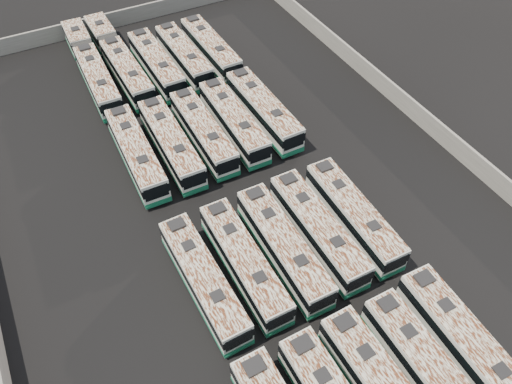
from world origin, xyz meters
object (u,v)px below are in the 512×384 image
at_px(bus_back_right, 184,56).
at_px(bus_back_far_right, 211,49).
at_px(bus_midfront_far_left, 204,280).
at_px(bus_midback_far_left, 136,153).
at_px(bus_back_center, 157,64).
at_px(bus_midfront_left, 244,263).
at_px(bus_back_far_left, 91,66).
at_px(bus_midback_far_right, 263,110).
at_px(bus_front_right, 429,372).
at_px(bus_midfront_far_right, 353,215).
at_px(bus_front_far_right, 466,346).
at_px(bus_midback_center, 203,132).
at_px(bus_midback_left, 171,143).
at_px(bus_back_left, 119,59).
at_px(bus_midfront_right, 318,230).
at_px(bus_midfront_center, 283,247).
at_px(bus_midback_right, 234,121).

xyz_separation_m(bus_back_right, bus_back_far_right, (3.54, -0.05, 0.03)).
xyz_separation_m(bus_midfront_far_left, bus_midback_far_left, (0.03, 16.33, 0.05)).
bearing_deg(bus_back_center, bus_midfront_far_left, -104.10).
distance_m(bus_midfront_left, bus_back_far_left, 33.41).
bearing_deg(bus_midback_far_right, bus_midfront_left, -123.74).
height_order(bus_front_right, bus_midfront_far_right, bus_front_right).
bearing_deg(bus_midfront_far_left, bus_back_center, 75.32).
distance_m(bus_front_far_right, bus_midback_far_right, 30.20).
relative_size(bus_midfront_far_left, bus_midback_center, 1.00).
relative_size(bus_front_right, bus_midfront_far_left, 1.00).
height_order(bus_midback_center, bus_midback_far_right, bus_midback_far_right).
distance_m(bus_front_far_right, bus_midback_left, 31.77).
height_order(bus_front_right, bus_midback_center, bus_midback_center).
bearing_deg(bus_midfront_far_right, bus_back_right, 97.93).
xyz_separation_m(bus_back_center, bus_back_far_right, (7.11, 0.07, -0.01)).
height_order(bus_midfront_left, bus_back_center, bus_back_center).
xyz_separation_m(bus_back_left, bus_back_center, (3.64, -3.27, 0.04)).
relative_size(bus_front_right, bus_midfront_right, 0.99).
distance_m(bus_midback_center, bus_midback_far_right, 7.11).
bearing_deg(bus_back_right, bus_back_far_left, 162.53).
relative_size(bus_midfront_center, bus_back_left, 0.66).
xyz_separation_m(bus_front_far_right, bus_back_center, (-7.12, 43.74, -0.01)).
bearing_deg(bus_back_left, bus_front_right, -82.36).
bearing_deg(bus_back_left, bus_midfront_far_right, -73.05).
xyz_separation_m(bus_back_far_left, bus_back_far_right, (14.08, -3.21, 0.03)).
relative_size(bus_front_right, bus_back_left, 0.64).
bearing_deg(bus_back_left, bus_front_far_right, -78.07).
bearing_deg(bus_back_right, bus_midfront_left, -104.20).
bearing_deg(bus_front_right, bus_back_left, 98.76).
bearing_deg(bus_front_right, bus_midfront_far_left, 127.40).
bearing_deg(bus_back_far_right, bus_midback_left, -128.45).
bearing_deg(bus_midfront_center, bus_midback_left, 103.00).
height_order(bus_midback_left, bus_back_far_right, bus_midback_left).
bearing_deg(bus_back_right, bus_midback_center, -105.33).
relative_size(bus_midfront_right, bus_midback_left, 0.99).
height_order(bus_back_far_left, bus_back_far_right, bus_back_far_right).
bearing_deg(bus_midback_far_left, bus_back_far_right, 45.04).
relative_size(bus_front_right, bus_midback_center, 1.00).
xyz_separation_m(bus_midfront_far_left, bus_midback_far_right, (14.27, 16.38, 0.07)).
distance_m(bus_midfront_center, bus_midback_far_left, 17.99).
height_order(bus_midback_far_left, bus_back_right, bus_midback_far_left).
relative_size(bus_midfront_far_left, bus_back_right, 1.00).
bearing_deg(bus_midback_far_left, bus_midback_right, 0.62).
relative_size(bus_midfront_right, bus_back_center, 0.99).
distance_m(bus_midfront_left, bus_midback_right, 17.72).
bearing_deg(bus_midfront_left, bus_midfront_center, -2.22).
relative_size(bus_front_far_right, bus_midfront_center, 1.01).
distance_m(bus_midfront_far_right, bus_midback_left, 19.40).
height_order(bus_midfront_right, bus_back_right, bus_midfront_right).
relative_size(bus_midfront_far_left, bus_midfront_right, 0.98).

